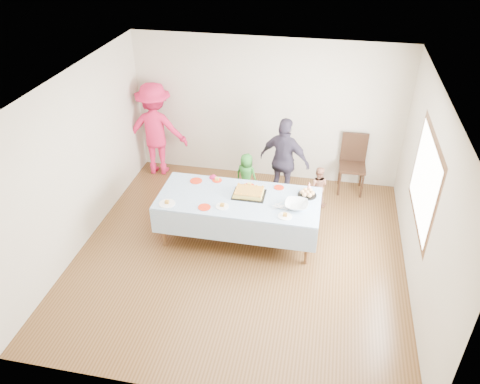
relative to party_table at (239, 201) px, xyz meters
The scene contains 22 objects.
ground 0.83m from the party_table, 74.74° to the right, with size 5.00×5.00×0.00m, color #4D3116.
room_walls 1.12m from the party_table, 67.24° to the right, with size 5.04×5.04×2.72m.
party_table is the anchor object (origin of this frame).
birthday_cake 0.20m from the party_table, 35.97° to the left, with size 0.50×0.39×0.09m.
rolls_tray 1.07m from the party_table, 14.65° to the left, with size 0.30×0.30×0.09m.
punch_bowl 0.91m from the party_table, ahead, with size 0.36×0.36×0.09m, color silver.
party_hat 1.13m from the party_table, 21.10° to the left, with size 0.10×0.10×0.16m, color silver.
fork_pile 0.70m from the party_table, 13.32° to the right, with size 0.24×0.18×0.07m, color white, non-canonical shape.
plate_red_far_a 0.85m from the party_table, 156.31° to the left, with size 0.20×0.20×0.01m, color red.
plate_red_far_b 0.62m from the party_table, 136.45° to the left, with size 0.16×0.16×0.01m, color red.
plate_red_far_c 0.38m from the party_table, 74.65° to the left, with size 0.17×0.17×0.01m, color red.
plate_red_far_d 0.70m from the party_table, 35.27° to the left, with size 0.16×0.16×0.01m, color red.
plate_red_near 0.58m from the party_table, 140.90° to the right, with size 0.19×0.19×0.01m, color red.
plate_white_left 1.10m from the party_table, 159.66° to the right, with size 0.25×0.25×0.01m, color white.
plate_white_mid 0.36m from the party_table, 123.51° to the right, with size 0.20×0.20×0.01m, color white.
plate_white_right 0.84m from the party_table, 25.31° to the right, with size 0.21×0.21×0.01m, color white.
dining_chair 2.60m from the party_table, 47.37° to the left, with size 0.48×0.48×1.09m.
toddler_left 0.81m from the party_table, 136.21° to the left, with size 0.30×0.20×0.83m, color #B7164A.
toddler_mid 1.30m from the party_table, 95.23° to the left, with size 0.42×0.27×0.86m, color #287627.
toddler_right 1.73m from the party_table, 46.18° to the left, with size 0.37×0.29×0.76m, color #AA6B4F.
adult_left 2.71m from the party_table, 137.66° to the left, with size 1.19×0.68×1.84m, color #CB1946.
adult_right 1.40m from the party_table, 66.61° to the left, with size 0.93×0.39×1.59m, color #312B3B.
Camera 1 is at (1.10, -5.53, 4.75)m, focal length 35.00 mm.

